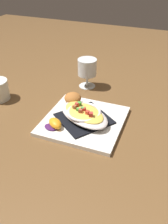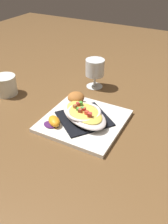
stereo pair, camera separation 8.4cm
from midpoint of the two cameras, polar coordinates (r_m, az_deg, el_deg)
ground_plane at (r=0.86m, az=2.78°, el=-2.54°), size 2.60×2.60×0.00m
square_plate at (r=0.86m, az=2.79°, el=-2.15°), size 0.27×0.27×0.01m
folded_napkin at (r=0.85m, az=2.81°, el=-1.63°), size 0.22×0.22×0.01m
gratin_dish at (r=0.84m, az=2.84°, el=-0.45°), size 0.19×0.23×0.05m
muffin at (r=0.92m, az=0.71°, el=3.09°), size 0.06×0.06×0.05m
orange_garnish at (r=0.82m, az=-4.23°, el=-2.36°), size 0.07×0.07×0.03m
coffee_mug at (r=1.05m, az=-15.67°, el=5.78°), size 0.09×0.12×0.08m
stemmed_glass at (r=1.06m, az=4.86°, el=9.85°), size 0.08×0.08×0.13m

